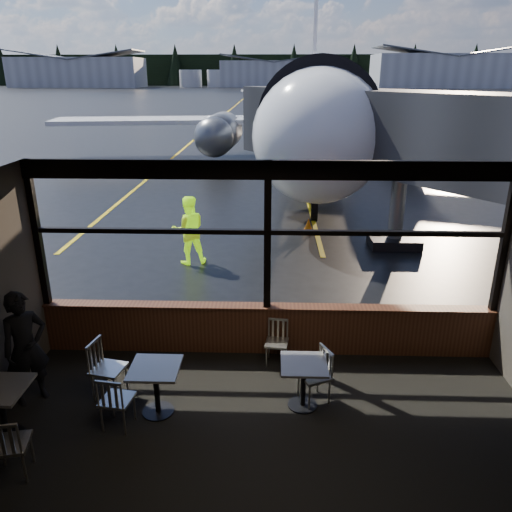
# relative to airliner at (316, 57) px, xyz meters

# --- Properties ---
(ground_plane) EXTENTS (520.00, 520.00, 0.00)m
(ground_plane) POSITION_rel_airliner_xyz_m (-2.36, 98.84, -5.64)
(ground_plane) COLOR black
(ground_plane) RESTS_ON ground
(carpet_floor) EXTENTS (8.00, 6.00, 0.01)m
(carpet_floor) POSITION_rel_airliner_xyz_m (-2.36, -24.16, -5.63)
(carpet_floor) COLOR black
(carpet_floor) RESTS_ON ground
(ceiling) EXTENTS (8.00, 6.00, 0.04)m
(ceiling) POSITION_rel_airliner_xyz_m (-2.36, -24.16, -2.14)
(ceiling) COLOR #38332D
(ceiling) RESTS_ON ground
(window_sill) EXTENTS (8.00, 0.28, 0.90)m
(window_sill) POSITION_rel_airliner_xyz_m (-2.36, -21.16, -5.19)
(window_sill) COLOR #512918
(window_sill) RESTS_ON ground
(window_header) EXTENTS (8.00, 0.18, 0.30)m
(window_header) POSITION_rel_airliner_xyz_m (-2.36, -21.16, -2.29)
(window_header) COLOR black
(window_header) RESTS_ON ground
(mullion_left) EXTENTS (0.12, 0.12, 2.60)m
(mullion_left) POSITION_rel_airliner_xyz_m (-6.31, -21.16, -3.44)
(mullion_left) COLOR black
(mullion_left) RESTS_ON ground
(mullion_centre) EXTENTS (0.12, 0.12, 2.60)m
(mullion_centre) POSITION_rel_airliner_xyz_m (-2.36, -21.16, -3.44)
(mullion_centre) COLOR black
(mullion_centre) RESTS_ON ground
(mullion_right) EXTENTS (0.12, 0.12, 2.60)m
(mullion_right) POSITION_rel_airliner_xyz_m (1.59, -21.16, -3.44)
(mullion_right) COLOR black
(mullion_right) RESTS_ON ground
(window_transom) EXTENTS (8.00, 0.10, 0.08)m
(window_transom) POSITION_rel_airliner_xyz_m (-2.36, -21.16, -3.34)
(window_transom) COLOR black
(window_transom) RESTS_ON ground
(airliner) EXTENTS (33.14, 38.87, 11.27)m
(airliner) POSITION_rel_airliner_xyz_m (0.00, 0.00, 0.00)
(airliner) COLOR white
(airliner) RESTS_ON ground_plane
(jet_bridge) EXTENTS (8.60, 10.51, 4.59)m
(jet_bridge) POSITION_rel_airliner_xyz_m (1.24, -15.66, -3.34)
(jet_bridge) COLOR #2F2F31
(jet_bridge) RESTS_ON ground_plane
(cafe_table_near) EXTENTS (0.69, 0.69, 0.76)m
(cafe_table_near) POSITION_rel_airliner_xyz_m (-1.79, -22.74, -5.26)
(cafe_table_near) COLOR gray
(cafe_table_near) RESTS_ON carpet_floor
(cafe_table_mid) EXTENTS (0.72, 0.72, 0.79)m
(cafe_table_mid) POSITION_rel_airliner_xyz_m (-3.97, -22.97, -5.24)
(cafe_table_mid) COLOR #ADA89F
(cafe_table_mid) RESTS_ON carpet_floor
(cafe_table_left) EXTENTS (0.76, 0.76, 0.83)m
(cafe_table_left) POSITION_rel_airliner_xyz_m (-5.96, -23.61, -5.22)
(cafe_table_left) COLOR #A8A29B
(cafe_table_left) RESTS_ON carpet_floor
(chair_near_e) EXTENTS (0.65, 0.65, 0.90)m
(chair_near_e) POSITION_rel_airliner_xyz_m (-1.61, -22.61, -5.19)
(chair_near_e) COLOR #ABA79B
(chair_near_e) RESTS_ON carpet_floor
(chair_near_n) EXTENTS (0.49, 0.49, 0.80)m
(chair_near_n) POSITION_rel_airliner_xyz_m (-2.18, -21.56, -5.24)
(chair_near_n) COLOR #B1ACA0
(chair_near_n) RESTS_ON carpet_floor
(chair_mid_s) EXTENTS (0.55, 0.55, 0.88)m
(chair_mid_s) POSITION_rel_airliner_xyz_m (-4.46, -23.29, -5.20)
(chair_mid_s) COLOR beige
(chair_mid_s) RESTS_ON carpet_floor
(chair_mid_w) EXTENTS (0.62, 0.62, 0.97)m
(chair_mid_w) POSITION_rel_airliner_xyz_m (-4.80, -22.59, -5.15)
(chair_mid_w) COLOR beige
(chair_mid_w) RESTS_ON carpet_floor
(chair_left_s) EXTENTS (0.60, 0.60, 0.92)m
(chair_left_s) POSITION_rel_airliner_xyz_m (-5.51, -24.26, -5.17)
(chair_left_s) COLOR #B7B2A5
(chair_left_s) RESTS_ON carpet_floor
(passenger) EXTENTS (0.78, 0.78, 1.82)m
(passenger) POSITION_rel_airliner_xyz_m (-5.98, -22.71, -4.73)
(passenger) COLOR black
(passenger) RESTS_ON carpet_floor
(ground_crew) EXTENTS (1.05, 0.92, 1.83)m
(ground_crew) POSITION_rel_airliner_xyz_m (-4.49, -16.65, -4.72)
(ground_crew) COLOR #BFF219
(ground_crew) RESTS_ON ground_plane
(cone_nose) EXTENTS (0.37, 0.37, 0.51)m
(cone_nose) POSITION_rel_airliner_xyz_m (-1.14, -13.99, -5.38)
(cone_nose) COLOR #EF4307
(cone_nose) RESTS_ON ground_plane
(hangar_left) EXTENTS (45.00, 18.00, 11.00)m
(hangar_left) POSITION_rel_airliner_xyz_m (-72.36, 158.84, -0.14)
(hangar_left) COLOR silver
(hangar_left) RESTS_ON ground_plane
(hangar_mid) EXTENTS (38.00, 15.00, 10.00)m
(hangar_mid) POSITION_rel_airliner_xyz_m (-2.36, 163.84, -0.64)
(hangar_mid) COLOR silver
(hangar_mid) RESTS_ON ground_plane
(hangar_right) EXTENTS (50.00, 20.00, 12.00)m
(hangar_right) POSITION_rel_airliner_xyz_m (57.64, 156.84, 0.36)
(hangar_right) COLOR silver
(hangar_right) RESTS_ON ground_plane
(fuel_tank_a) EXTENTS (8.00, 8.00, 6.00)m
(fuel_tank_a) POSITION_rel_airliner_xyz_m (-32.36, 160.84, -2.64)
(fuel_tank_a) COLOR silver
(fuel_tank_a) RESTS_ON ground_plane
(fuel_tank_b) EXTENTS (8.00, 8.00, 6.00)m
(fuel_tank_b) POSITION_rel_airliner_xyz_m (-22.36, 160.84, -2.64)
(fuel_tank_b) COLOR silver
(fuel_tank_b) RESTS_ON ground_plane
(fuel_tank_c) EXTENTS (8.00, 8.00, 6.00)m
(fuel_tank_c) POSITION_rel_airliner_xyz_m (-12.36, 160.84, -2.64)
(fuel_tank_c) COLOR silver
(fuel_tank_c) RESTS_ON ground_plane
(treeline) EXTENTS (360.00, 3.00, 12.00)m
(treeline) POSITION_rel_airliner_xyz_m (-2.36, 188.84, 0.36)
(treeline) COLOR black
(treeline) RESTS_ON ground_plane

